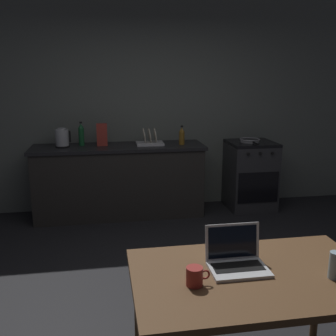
{
  "coord_description": "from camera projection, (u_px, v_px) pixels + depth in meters",
  "views": [
    {
      "loc": [
        -0.66,
        -2.75,
        1.79
      ],
      "look_at": [
        -0.05,
        0.87,
        0.9
      ],
      "focal_mm": 41.71,
      "sensor_mm": 36.0,
      "label": 1
    }
  ],
  "objects": [
    {
      "name": "ground_plane",
      "position": [
        192.0,
        301.0,
        3.16
      ],
      "size": [
        12.0,
        12.0,
        0.0
      ],
      "primitive_type": "plane",
      "color": "black"
    },
    {
      "name": "back_wall",
      "position": [
        174.0,
        105.0,
        5.25
      ],
      "size": [
        6.4,
        0.1,
        2.76
      ],
      "primitive_type": "cube",
      "color": "slate",
      "rests_on": "ground_plane"
    },
    {
      "name": "kitchen_counter",
      "position": [
        119.0,
        180.0,
        5.01
      ],
      "size": [
        2.16,
        0.64,
        0.91
      ],
      "color": "#282623",
      "rests_on": "ground_plane"
    },
    {
      "name": "stove_oven",
      "position": [
        250.0,
        175.0,
        5.29
      ],
      "size": [
        0.6,
        0.62,
        0.91
      ],
      "color": "#2D2D30",
      "rests_on": "ground_plane"
    },
    {
      "name": "dining_table",
      "position": [
        254.0,
        285.0,
        2.14
      ],
      "size": [
        1.34,
        0.83,
        0.73
      ],
      "color": "brown",
      "rests_on": "ground_plane"
    },
    {
      "name": "laptop",
      "position": [
        237.0,
        260.0,
        2.18
      ],
      "size": [
        0.32,
        0.25,
        0.23
      ],
      "rotation": [
        0.0,
        0.0,
        -0.05
      ],
      "color": "silver",
      "rests_on": "dining_table"
    },
    {
      "name": "electric_kettle",
      "position": [
        62.0,
        138.0,
        4.77
      ],
      "size": [
        0.19,
        0.17,
        0.24
      ],
      "color": "black",
      "rests_on": "kitchen_counter"
    },
    {
      "name": "bottle",
      "position": [
        182.0,
        136.0,
        4.96
      ],
      "size": [
        0.07,
        0.07,
        0.24
      ],
      "color": "#8C601E",
      "rests_on": "kitchen_counter"
    },
    {
      "name": "frying_pan",
      "position": [
        250.0,
        140.0,
        5.15
      ],
      "size": [
        0.27,
        0.44,
        0.05
      ],
      "color": "gray",
      "rests_on": "stove_oven"
    },
    {
      "name": "coffee_mug",
      "position": [
        195.0,
        276.0,
        2.0
      ],
      "size": [
        0.13,
        0.09,
        0.1
      ],
      "color": "#9E2D28",
      "rests_on": "dining_table"
    },
    {
      "name": "drinking_glass",
      "position": [
        335.0,
        265.0,
        2.06
      ],
      "size": [
        0.06,
        0.06,
        0.15
      ],
      "color": "#99B7C6",
      "rests_on": "dining_table"
    },
    {
      "name": "cereal_box",
      "position": [
        102.0,
        135.0,
        4.86
      ],
      "size": [
        0.13,
        0.05,
        0.28
      ],
      "color": "#B2382D",
      "rests_on": "kitchen_counter"
    },
    {
      "name": "dish_rack",
      "position": [
        150.0,
        141.0,
        4.96
      ],
      "size": [
        0.34,
        0.26,
        0.21
      ],
      "color": "silver",
      "rests_on": "kitchen_counter"
    },
    {
      "name": "bottle_b",
      "position": [
        81.0,
        134.0,
        4.87
      ],
      "size": [
        0.07,
        0.07,
        0.3
      ],
      "color": "#19592D",
      "rests_on": "kitchen_counter"
    }
  ]
}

